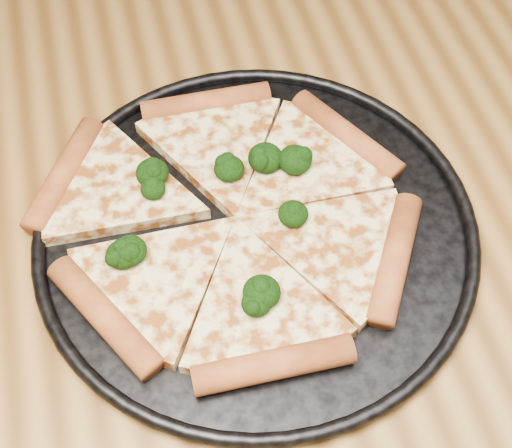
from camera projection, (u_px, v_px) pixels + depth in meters
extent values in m
cube|color=olive|center=(140.00, 287.00, 0.64)|extent=(1.20, 0.90, 0.04)
cube|color=brown|center=(450.00, 132.00, 1.24)|extent=(0.06, 0.06, 0.71)
cylinder|color=black|center=(256.00, 232.00, 0.64)|extent=(0.37, 0.37, 0.01)
torus|color=black|center=(256.00, 228.00, 0.64)|extent=(0.38, 0.38, 0.01)
cylinder|color=#B05D2C|center=(346.00, 135.00, 0.69)|extent=(0.08, 0.12, 0.02)
cylinder|color=#B05D2C|center=(206.00, 103.00, 0.71)|extent=(0.13, 0.03, 0.02)
cylinder|color=#B05D2C|center=(64.00, 174.00, 0.66)|extent=(0.09, 0.12, 0.02)
cylinder|color=#B05D2C|center=(104.00, 316.00, 0.58)|extent=(0.08, 0.12, 0.02)
cylinder|color=#B05D2C|center=(273.00, 365.00, 0.56)|extent=(0.13, 0.03, 0.02)
cylinder|color=#B05D2C|center=(395.00, 259.00, 0.61)|extent=(0.09, 0.12, 0.02)
ellipsoid|color=black|center=(153.00, 189.00, 0.64)|extent=(0.02, 0.02, 0.02)
ellipsoid|color=black|center=(295.00, 160.00, 0.66)|extent=(0.03, 0.03, 0.02)
ellipsoid|color=black|center=(293.00, 214.00, 0.62)|extent=(0.03, 0.03, 0.02)
ellipsoid|color=black|center=(262.00, 292.00, 0.58)|extent=(0.03, 0.03, 0.02)
ellipsoid|color=black|center=(229.00, 169.00, 0.65)|extent=(0.03, 0.03, 0.02)
ellipsoid|color=black|center=(130.00, 250.00, 0.60)|extent=(0.03, 0.03, 0.02)
ellipsoid|color=black|center=(122.00, 255.00, 0.60)|extent=(0.03, 0.03, 0.02)
ellipsoid|color=black|center=(152.00, 173.00, 0.65)|extent=(0.03, 0.03, 0.02)
ellipsoid|color=black|center=(265.00, 158.00, 0.66)|extent=(0.03, 0.03, 0.02)
ellipsoid|color=black|center=(256.00, 303.00, 0.58)|extent=(0.02, 0.02, 0.02)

